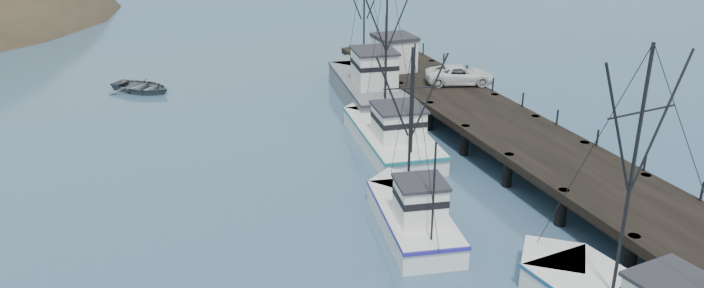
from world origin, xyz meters
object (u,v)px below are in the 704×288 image
at_px(work_vessel, 368,86).
at_px(motorboat, 142,92).
at_px(trawler_far, 390,134).
at_px(pier_shed, 394,52).
at_px(pier, 501,125).
at_px(trawler_mid, 412,215).
at_px(pickup_truck, 460,75).

xyz_separation_m(work_vessel, motorboat, (-16.55, 8.80, -1.23)).
xyz_separation_m(trawler_far, pier_shed, (4.88, 10.46, 2.60)).
bearing_deg(motorboat, trawler_far, -95.86).
bearing_deg(pier, trawler_mid, -142.12).
relative_size(work_vessel, motorboat, 2.64).
distance_m(trawler_mid, trawler_far, 11.50).
bearing_deg(motorboat, pier, -90.08).
relative_size(pier, trawler_far, 3.47).
bearing_deg(trawler_mid, motorboat, 110.45).
height_order(work_vessel, pier_shed, work_vessel).
height_order(work_vessel, motorboat, work_vessel).
bearing_deg(pier, motorboat, 134.26).
distance_m(pier, pier_shed, 13.85).
bearing_deg(work_vessel, motorboat, 152.00).
height_order(trawler_mid, motorboat, trawler_mid).
height_order(pier, motorboat, pier).
relative_size(work_vessel, pickup_truck, 2.78).
height_order(trawler_mid, pickup_truck, trawler_mid).
relative_size(trawler_mid, motorboat, 1.78).
relative_size(pier, pickup_truck, 8.58).
xyz_separation_m(pier, pickup_truck, (1.50, 8.21, 1.02)).
height_order(pier_shed, pickup_truck, pier_shed).
relative_size(trawler_far, pier_shed, 3.96).
xyz_separation_m(trawler_mid, trawler_far, (3.56, 10.93, 0.00)).
relative_size(trawler_far, motorboat, 2.36).
distance_m(pier, motorboat, 29.81).
bearing_deg(pickup_truck, pier_shed, 47.45).
relative_size(trawler_mid, trawler_far, 0.76).
bearing_deg(pier, work_vessel, 108.64).
relative_size(trawler_mid, pickup_truck, 1.87).
relative_size(trawler_mid, pier_shed, 2.99).
distance_m(trawler_far, pickup_truck, 9.53).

